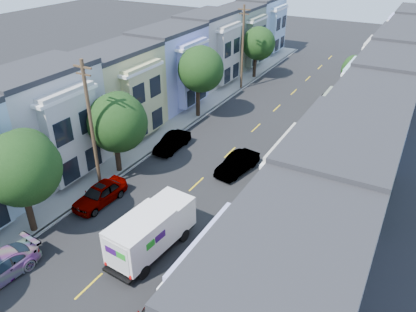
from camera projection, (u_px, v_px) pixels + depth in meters
ground at (152, 227)px, 27.40m from camera, size 160.00×160.00×0.00m
road_slab at (244, 139)px, 38.88m from camera, size 12.00×70.00×0.02m
curb_left at (190, 126)px, 41.40m from camera, size 0.30×70.00×0.15m
curb_right at (305, 153)px, 36.29m from camera, size 0.30×70.00×0.15m
sidewalk_left at (179, 123)px, 41.95m from camera, size 2.60×70.00×0.15m
sidewalk_right at (320, 157)px, 35.75m from camera, size 2.60×70.00×0.15m
centerline at (244, 140)px, 38.89m from camera, size 0.12×70.00×0.01m
townhouse_row_left at (149, 117)px, 43.59m from camera, size 5.00×70.00×8.50m
townhouse_row_right at (364, 168)px, 34.18m from camera, size 5.00×70.00×8.50m
tree_b at (21, 168)px, 24.51m from camera, size 4.70×4.70×7.31m
tree_c at (116, 123)px, 31.40m from camera, size 4.70×4.70×6.89m
tree_d at (200, 69)px, 41.02m from camera, size 4.70×4.70×7.64m
tree_e at (258, 44)px, 52.97m from camera, size 4.32×4.32×6.85m
tree_far_r at (354, 70)px, 44.51m from camera, size 3.10×3.10×5.72m
utility_pole_near at (92, 128)px, 29.09m from camera, size 1.60×0.26×10.00m
utility_pole_far at (243, 48)px, 49.00m from camera, size 1.60×0.26×10.00m
fedex_truck at (151, 230)px, 24.57m from camera, size 2.33×6.05×2.90m
lead_sedan at (237, 164)px, 33.33m from camera, size 2.29×4.68×1.49m
parked_left_c at (100, 194)px, 29.47m from camera, size 1.99×4.76×1.52m
parked_left_d at (172, 142)px, 36.82m from camera, size 1.54×4.25×1.41m
parked_right_b at (186, 280)px, 22.30m from camera, size 1.68×4.23×1.36m
parked_right_c at (299, 138)px, 37.62m from camera, size 1.89×4.49×1.46m
parked_right_d at (327, 103)px, 45.32m from camera, size 1.61×4.22×1.39m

